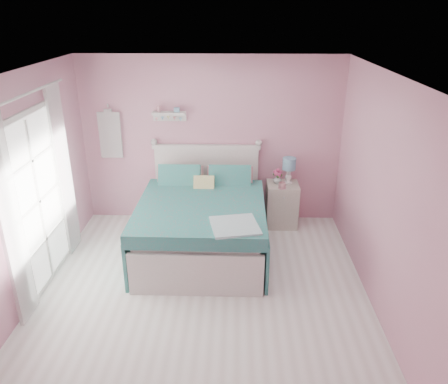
{
  "coord_description": "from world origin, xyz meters",
  "views": [
    {
      "loc": [
        0.39,
        -4.28,
        3.22
      ],
      "look_at": [
        0.23,
        1.2,
        0.89
      ],
      "focal_mm": 35.0,
      "sensor_mm": 36.0,
      "label": 1
    }
  ],
  "objects_px": {
    "nightstand": "(282,204)",
    "bed": "(202,224)",
    "vase": "(277,179)",
    "teacup": "(282,185)",
    "table_lamp": "(289,166)"
  },
  "relations": [
    {
      "from": "bed",
      "to": "vase",
      "type": "height_order",
      "value": "bed"
    },
    {
      "from": "nightstand",
      "to": "vase",
      "type": "xyz_separation_m",
      "value": [
        -0.09,
        0.02,
        0.42
      ]
    },
    {
      "from": "table_lamp",
      "to": "teacup",
      "type": "height_order",
      "value": "table_lamp"
    },
    {
      "from": "nightstand",
      "to": "table_lamp",
      "type": "relative_size",
      "value": 1.73
    },
    {
      "from": "nightstand",
      "to": "bed",
      "type": "bearing_deg",
      "value": -145.28
    },
    {
      "from": "bed",
      "to": "nightstand",
      "type": "height_order",
      "value": "bed"
    },
    {
      "from": "bed",
      "to": "teacup",
      "type": "height_order",
      "value": "bed"
    },
    {
      "from": "vase",
      "to": "teacup",
      "type": "xyz_separation_m",
      "value": [
        0.06,
        -0.19,
        -0.02
      ]
    },
    {
      "from": "bed",
      "to": "vase",
      "type": "bearing_deg",
      "value": 37.99
    },
    {
      "from": "table_lamp",
      "to": "vase",
      "type": "relative_size",
      "value": 2.93
    },
    {
      "from": "bed",
      "to": "vase",
      "type": "distance_m",
      "value": 1.44
    },
    {
      "from": "bed",
      "to": "table_lamp",
      "type": "relative_size",
      "value": 5.38
    },
    {
      "from": "bed",
      "to": "teacup",
      "type": "bearing_deg",
      "value": 29.92
    },
    {
      "from": "nightstand",
      "to": "table_lamp",
      "type": "xyz_separation_m",
      "value": [
        0.08,
        0.06,
        0.63
      ]
    },
    {
      "from": "table_lamp",
      "to": "teacup",
      "type": "bearing_deg",
      "value": -116.56
    }
  ]
}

